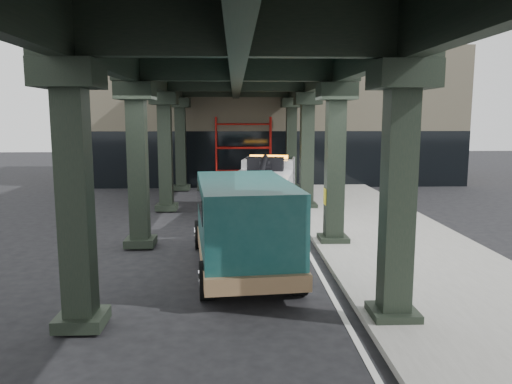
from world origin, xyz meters
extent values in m
plane|color=black|center=(0.00, 0.00, 0.00)|extent=(90.00, 90.00, 0.00)
cube|color=gray|center=(4.50, 2.00, 0.07)|extent=(5.00, 40.00, 0.15)
cube|color=silver|center=(1.70, 2.00, 0.01)|extent=(0.12, 38.00, 0.01)
cube|color=black|center=(2.60, -4.00, 2.50)|extent=(0.55, 0.55, 5.00)
cube|color=black|center=(2.60, -4.00, 4.75)|extent=(1.10, 1.10, 0.50)
cube|color=black|center=(2.60, -4.00, 0.18)|extent=(0.90, 0.90, 0.24)
cube|color=black|center=(2.60, 2.00, 2.50)|extent=(0.55, 0.55, 5.00)
cube|color=black|center=(2.60, 2.00, 4.75)|extent=(1.10, 1.10, 0.50)
cube|color=black|center=(2.60, 2.00, 0.18)|extent=(0.90, 0.90, 0.24)
cube|color=black|center=(2.60, 8.00, 2.50)|extent=(0.55, 0.55, 5.00)
cube|color=black|center=(2.60, 8.00, 4.75)|extent=(1.10, 1.10, 0.50)
cube|color=black|center=(2.60, 8.00, 0.18)|extent=(0.90, 0.90, 0.24)
cube|color=black|center=(2.60, 14.00, 2.50)|extent=(0.55, 0.55, 5.00)
cube|color=black|center=(2.60, 14.00, 4.75)|extent=(1.10, 1.10, 0.50)
cube|color=black|center=(2.60, 14.00, 0.18)|extent=(0.90, 0.90, 0.24)
cube|color=black|center=(-3.40, -4.00, 2.50)|extent=(0.55, 0.55, 5.00)
cube|color=black|center=(-3.40, -4.00, 4.75)|extent=(1.10, 1.10, 0.50)
cube|color=black|center=(-3.40, -4.00, 0.18)|extent=(0.90, 0.90, 0.24)
cube|color=black|center=(-3.40, 2.00, 2.50)|extent=(0.55, 0.55, 5.00)
cube|color=black|center=(-3.40, 2.00, 4.75)|extent=(1.10, 1.10, 0.50)
cube|color=black|center=(-3.40, 2.00, 0.18)|extent=(0.90, 0.90, 0.24)
cube|color=black|center=(-3.40, 8.00, 2.50)|extent=(0.55, 0.55, 5.00)
cube|color=black|center=(-3.40, 8.00, 4.75)|extent=(1.10, 1.10, 0.50)
cube|color=black|center=(-3.40, 8.00, 0.18)|extent=(0.90, 0.90, 0.24)
cube|color=black|center=(-3.40, 14.00, 2.50)|extent=(0.55, 0.55, 5.00)
cube|color=black|center=(-3.40, 14.00, 4.75)|extent=(1.10, 1.10, 0.50)
cube|color=black|center=(-3.40, 14.00, 0.18)|extent=(0.90, 0.90, 0.24)
cube|color=black|center=(2.60, 2.00, 5.55)|extent=(0.35, 32.00, 1.10)
cube|color=black|center=(-3.40, 2.00, 5.55)|extent=(0.35, 32.00, 1.10)
cube|color=black|center=(-0.40, 2.00, 5.55)|extent=(0.35, 32.00, 1.10)
cube|color=black|center=(-0.40, 2.00, 6.25)|extent=(7.40, 32.00, 0.30)
cube|color=#C6B793|center=(2.00, 20.00, 4.00)|extent=(22.00, 10.00, 8.00)
cylinder|color=#AF130E|center=(-1.50, 14.90, 2.00)|extent=(0.08, 0.08, 4.00)
cylinder|color=#AF130E|center=(-1.50, 14.10, 2.00)|extent=(0.08, 0.08, 4.00)
cylinder|color=#AF130E|center=(1.50, 14.90, 2.00)|extent=(0.08, 0.08, 4.00)
cylinder|color=#AF130E|center=(1.50, 14.10, 2.00)|extent=(0.08, 0.08, 4.00)
cylinder|color=#AF130E|center=(0.00, 14.90, 1.00)|extent=(3.00, 0.08, 0.08)
cylinder|color=#AF130E|center=(0.00, 14.90, 2.30)|extent=(3.00, 0.08, 0.08)
cylinder|color=#AF130E|center=(0.00, 14.90, 3.60)|extent=(3.00, 0.08, 0.08)
cube|color=black|center=(0.64, 6.04, 0.63)|extent=(2.00, 6.84, 0.23)
cube|color=silver|center=(1.01, 8.31, 1.40)|extent=(2.45, 2.49, 1.63)
cube|color=silver|center=(1.17, 9.25, 0.95)|extent=(2.20, 0.97, 0.81)
cube|color=black|center=(1.05, 8.54, 1.85)|extent=(2.15, 1.49, 0.77)
cube|color=silver|center=(0.47, 5.02, 1.22)|extent=(2.88, 4.81, 1.27)
cube|color=orange|center=(0.98, 8.14, 2.30)|extent=(1.65, 0.52, 0.14)
cube|color=black|center=(0.76, 6.80, 2.12)|extent=(1.52, 0.77, 0.54)
cylinder|color=black|center=(0.50, 5.19, 1.90)|extent=(0.73, 3.15, 1.21)
cube|color=black|center=(0.09, 2.74, 0.32)|extent=(0.48, 1.29, 0.16)
cube|color=black|center=(-0.02, 2.12, 0.27)|extent=(1.46, 0.46, 0.16)
cylinder|color=black|center=(0.08, 8.75, 0.50)|extent=(0.48, 1.03, 0.99)
cylinder|color=silver|center=(0.08, 8.75, 0.50)|extent=(0.44, 0.60, 0.55)
cylinder|color=black|center=(2.04, 8.42, 0.50)|extent=(0.48, 1.03, 0.99)
cylinder|color=silver|center=(2.04, 8.42, 0.50)|extent=(0.44, 0.60, 0.55)
cylinder|color=black|center=(-0.41, 5.80, 0.50)|extent=(0.48, 1.03, 0.99)
cylinder|color=silver|center=(-0.41, 5.80, 0.50)|extent=(0.44, 0.60, 0.55)
cylinder|color=black|center=(1.55, 5.48, 0.50)|extent=(0.48, 1.03, 0.99)
cylinder|color=silver|center=(1.55, 5.48, 0.50)|extent=(0.44, 0.60, 0.55)
cylinder|color=black|center=(-0.60, 4.64, 0.50)|extent=(0.48, 1.03, 0.99)
cylinder|color=silver|center=(-0.60, 4.64, 0.50)|extent=(0.44, 0.60, 0.55)
cylinder|color=black|center=(1.36, 4.32, 0.50)|extent=(0.48, 1.03, 0.99)
cylinder|color=silver|center=(1.36, 4.32, 0.50)|extent=(0.44, 0.60, 0.55)
cube|color=#134442|center=(-0.53, 1.94, 0.99)|extent=(2.24, 1.36, 0.94)
cube|color=#134442|center=(-0.24, -0.91, 1.41)|extent=(2.65, 4.89, 2.03)
cube|color=#946F4B|center=(-0.28, -0.50, 0.57)|extent=(2.80, 6.03, 0.36)
cube|color=black|center=(-0.48, 1.52, 1.82)|extent=(2.07, 0.65, 0.87)
cube|color=black|center=(-0.27, -0.60, 1.93)|extent=(2.59, 3.96, 0.57)
cube|color=silver|center=(-0.58, 2.49, 0.57)|extent=(2.09, 0.33, 0.31)
cylinder|color=black|center=(-1.56, 1.78, 0.44)|extent=(0.38, 0.90, 0.88)
cylinder|color=silver|center=(-1.56, 1.78, 0.44)|extent=(0.38, 0.51, 0.48)
cylinder|color=black|center=(0.52, 1.99, 0.44)|extent=(0.38, 0.90, 0.88)
cylinder|color=silver|center=(0.52, 1.99, 0.44)|extent=(0.38, 0.51, 0.48)
cylinder|color=black|center=(-1.12, -2.58, 0.44)|extent=(0.38, 0.90, 0.88)
cylinder|color=silver|center=(-1.12, -2.58, 0.44)|extent=(0.38, 0.51, 0.48)
cylinder|color=black|center=(0.96, -2.37, 0.44)|extent=(0.38, 0.90, 0.88)
cylinder|color=silver|center=(0.96, -2.37, 0.44)|extent=(0.38, 0.51, 0.48)
camera|label=1|loc=(-0.46, -13.15, 4.00)|focal=35.00mm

